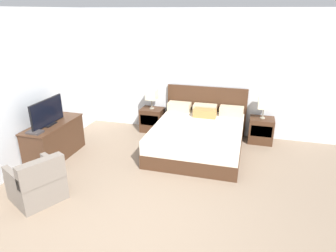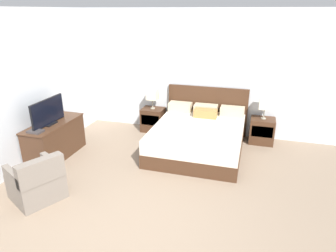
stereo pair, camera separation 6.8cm
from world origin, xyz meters
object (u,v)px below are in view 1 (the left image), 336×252
at_px(nightstand_right, 261,130).
at_px(armchair_by_window, 37,183).
at_px(nightstand_left, 152,120).
at_px(tv, 47,113).
at_px(book_red_cover, 35,132).
at_px(table_lamp_right, 264,103).
at_px(dresser, 55,140).
at_px(table_lamp_left, 152,95).
at_px(bed, 198,136).

distance_m(nightstand_right, armchair_by_window, 4.61).
relative_size(nightstand_left, tv, 0.62).
bearing_deg(book_red_cover, nightstand_right, 31.14).
relative_size(nightstand_right, book_red_cover, 2.16).
bearing_deg(table_lamp_right, dresser, -154.74).
height_order(table_lamp_left, armchair_by_window, table_lamp_left).
bearing_deg(tv, book_red_cover, -87.90).
bearing_deg(table_lamp_left, nightstand_left, -90.00).
bearing_deg(bed, table_lamp_left, 148.96).
bearing_deg(table_lamp_right, armchair_by_window, -136.03).
height_order(nightstand_right, table_lamp_left, table_lamp_left).
xyz_separation_m(bed, table_lamp_right, (1.27, 0.76, 0.60)).
relative_size(dresser, book_red_cover, 5.19).
bearing_deg(armchair_by_window, book_red_cover, 126.29).
bearing_deg(book_red_cover, bed, 31.19).
height_order(book_red_cover, armchair_by_window, same).
height_order(table_lamp_left, dresser, table_lamp_left).
height_order(dresser, tv, tv).
bearing_deg(dresser, armchair_by_window, -64.98).
height_order(nightstand_right, tv, tv).
bearing_deg(nightstand_left, bed, -31.00).
relative_size(bed, nightstand_right, 3.80).
bearing_deg(table_lamp_left, table_lamp_right, 0.00).
xyz_separation_m(dresser, armchair_by_window, (0.63, -1.34, -0.09)).
distance_m(nightstand_left, armchair_by_window, 3.29).
height_order(nightstand_right, book_red_cover, book_red_cover).
xyz_separation_m(tv, armchair_by_window, (0.62, -1.24, -0.68)).
xyz_separation_m(table_lamp_left, armchair_by_window, (-0.78, -3.20, -0.62)).
distance_m(nightstand_right, table_lamp_left, 2.61).
height_order(nightstand_left, table_lamp_right, table_lamp_right).
xyz_separation_m(nightstand_left, tv, (-1.40, -1.95, 0.68)).
bearing_deg(table_lamp_left, book_red_cover, -120.33).
bearing_deg(nightstand_left, table_lamp_left, 90.00).
distance_m(table_lamp_left, book_red_cover, 2.75).
distance_m(bed, tv, 3.00).
relative_size(nightstand_right, armchair_by_window, 0.60).
bearing_deg(armchair_by_window, nightstand_right, 43.96).
distance_m(nightstand_right, book_red_cover, 4.61).
height_order(table_lamp_left, tv, tv).
bearing_deg(tv, nightstand_right, 26.39).
xyz_separation_m(table_lamp_left, dresser, (-1.41, -1.86, -0.53)).
distance_m(nightstand_right, dresser, 4.36).
distance_m(nightstand_left, dresser, 2.33).
xyz_separation_m(table_lamp_right, armchair_by_window, (-3.32, -3.20, -0.62)).
bearing_deg(dresser, bed, 22.29).
height_order(table_lamp_left, table_lamp_right, same).
bearing_deg(nightstand_left, armchair_by_window, -103.71).
relative_size(bed, tv, 2.37).
bearing_deg(table_lamp_left, tv, -125.65).
relative_size(table_lamp_right, armchair_by_window, 0.52).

